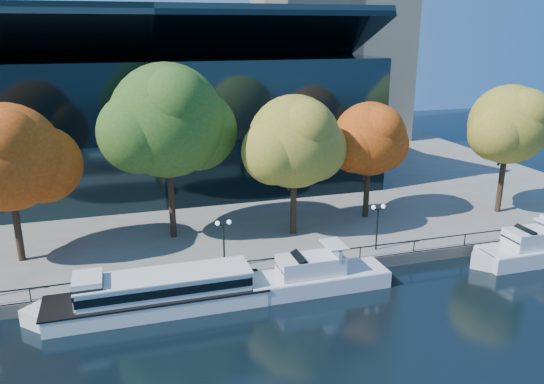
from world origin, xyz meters
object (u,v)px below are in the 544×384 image
object	(u,v)px
tree_1	(10,160)
lamp_2	(378,217)
cruiser_near	(311,276)
lamp_1	(224,233)
tree_4	(371,140)
tree_5	(510,126)
tour_boat	(152,293)
tree_3	(296,144)
tree_2	(170,123)
cruiser_far	(531,248)

from	to	relation	value
tree_1	lamp_2	distance (m)	29.67
cruiser_near	lamp_1	xyz separation A→B (m)	(-5.99, 3.36, 2.88)
tree_1	tree_4	distance (m)	31.55
tree_5	lamp_1	bearing A→B (deg)	-170.00
tour_boat	tree_3	xyz separation A→B (m)	(13.60, 8.70, 8.06)
tree_2	tree_4	bearing A→B (deg)	-0.19
tree_3	tree_5	distance (m)	22.17
cruiser_far	tree_5	world-z (taller)	tree_5
tree_5	lamp_1	xyz separation A→B (m)	(-29.94, -5.28, -5.89)
tree_5	tree_3	bearing A→B (deg)	179.25
tree_3	tree_4	bearing A→B (deg)	14.97
tour_boat	lamp_2	size ratio (longest dim) A/B	4.17
tree_5	lamp_1	world-z (taller)	tree_5
lamp_2	tree_3	bearing A→B (deg)	134.00
tree_1	tour_boat	bearing A→B (deg)	-44.62
cruiser_near	tree_2	size ratio (longest dim) A/B	0.79
tour_boat	tree_3	world-z (taller)	tree_3
lamp_2	lamp_1	bearing A→B (deg)	180.00
tree_2	tree_4	xyz separation A→B (m)	(19.03, -0.06, -2.61)
tour_boat	cruiser_far	world-z (taller)	cruiser_far
tree_3	tree_5	bearing A→B (deg)	-0.75
lamp_1	lamp_2	xyz separation A→B (m)	(13.16, 0.00, 0.00)
tour_boat	tree_2	world-z (taller)	tree_2
cruiser_far	tree_3	size ratio (longest dim) A/B	0.90
tree_4	tree_5	size ratio (longest dim) A/B	0.89
tour_boat	cruiser_far	xyz separation A→B (m)	(31.56, -0.84, -0.18)
tree_4	tree_2	bearing A→B (deg)	179.81
tree_3	tree_2	bearing A→B (deg)	167.74
tour_boat	tree_4	distance (m)	25.66
tree_1	tree_5	world-z (taller)	tree_5
cruiser_far	tree_4	distance (m)	16.97
tour_boat	tree_1	xyz separation A→B (m)	(-9.51, 9.38, 8.07)
tree_1	lamp_1	world-z (taller)	tree_1
cruiser_far	tour_boat	bearing A→B (deg)	178.47
cruiser_near	lamp_1	bearing A→B (deg)	150.73
tour_boat	cruiser_near	bearing A→B (deg)	-1.12
tree_2	tree_1	bearing A→B (deg)	-172.57
tour_boat	tree_3	bearing A→B (deg)	32.60
cruiser_near	tree_2	bearing A→B (deg)	128.19
tree_2	cruiser_far	bearing A→B (deg)	-22.51
tree_5	lamp_2	bearing A→B (deg)	-162.54
cruiser_far	tree_1	bearing A→B (deg)	166.02
tree_4	tree_5	bearing A→B (deg)	-10.45
tree_2	lamp_2	xyz separation A→B (m)	(16.01, -7.88, -7.40)
cruiser_near	tree_3	bearing A→B (deg)	78.69
tree_2	tree_5	world-z (taller)	tree_2
tree_1	tree_5	distance (m)	45.28
tree_1	tree_2	size ratio (longest dim) A/B	0.83
cruiser_near	tree_2	distance (m)	17.61
tree_5	lamp_2	world-z (taller)	tree_5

